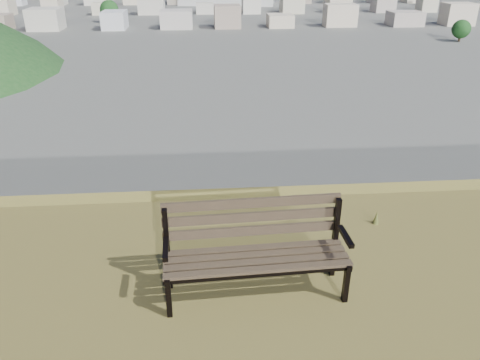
{
  "coord_description": "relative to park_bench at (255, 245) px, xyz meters",
  "views": [
    {
      "loc": [
        0.3,
        -1.7,
        28.07
      ],
      "look_at": [
        0.75,
        3.97,
        25.3
      ],
      "focal_mm": 35.0,
      "sensor_mm": 36.0,
      "label": 1
    }
  ],
  "objects": [
    {
      "name": "park_bench",
      "position": [
        0.0,
        0.0,
        0.0
      ],
      "size": [
        1.79,
        0.65,
        0.93
      ],
      "rotation": [
        0.0,
        0.0,
        0.05
      ],
      "color": "#473A29",
      "rests_on": "hilltop_mesa"
    }
  ]
}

